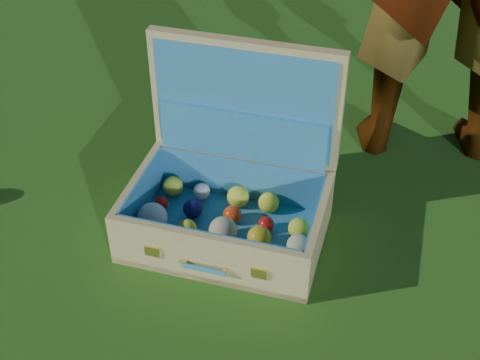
{
  "coord_description": "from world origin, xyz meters",
  "views": [
    {
      "loc": [
        0.87,
        -0.95,
        1.26
      ],
      "look_at": [
        0.11,
        0.21,
        0.16
      ],
      "focal_mm": 50.0,
      "sensor_mm": 36.0,
      "label": 1
    }
  ],
  "objects": [
    {
      "name": "ground",
      "position": [
        0.0,
        0.0,
        0.0
      ],
      "size": [
        60.0,
        60.0,
        0.0
      ],
      "primitive_type": "plane",
      "color": "#215114",
      "rests_on": "ground"
    },
    {
      "name": "suitcase",
      "position": [
        0.09,
        0.2,
        0.14
      ],
      "size": [
        0.61,
        0.51,
        0.5
      ],
      "rotation": [
        0.0,
        0.0,
        0.3
      ],
      "color": "tan",
      "rests_on": "ground"
    }
  ]
}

